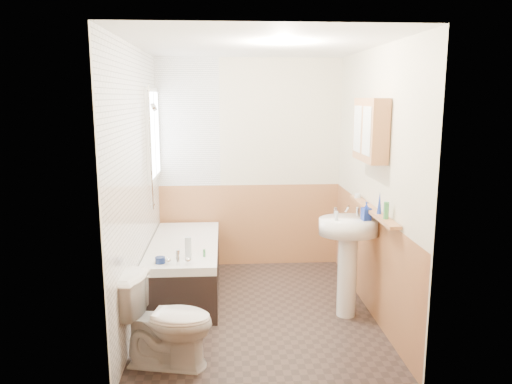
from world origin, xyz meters
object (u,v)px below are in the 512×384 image
toilet (167,321)px  medicine_cabinet (370,130)px  bathtub (185,266)px  sink (348,247)px  pine_shelf (372,210)px

toilet → medicine_cabinet: 2.40m
bathtub → medicine_cabinet: medicine_cabinet is taller
sink → medicine_cabinet: medicine_cabinet is taller
bathtub → toilet: size_ratio=2.25×
bathtub → sink: size_ratio=1.54×
medicine_cabinet → bathtub: bearing=160.0°
pine_shelf → medicine_cabinet: (-0.03, 0.08, 0.73)m
toilet → pine_shelf: 2.06m
bathtub → medicine_cabinet: bearing=-20.0°
bathtub → sink: (1.57, -0.66, 0.39)m
toilet → medicine_cabinet: (1.77, 0.82, 1.40)m
pine_shelf → sink: bearing=166.0°
bathtub → sink: bearing=-22.9°
bathtub → sink: 1.75m
bathtub → medicine_cabinet: (1.74, -0.64, 1.47)m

